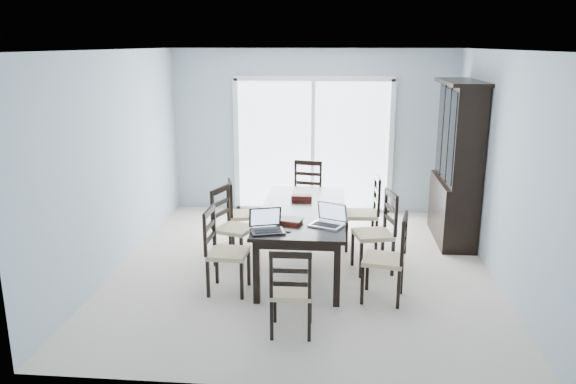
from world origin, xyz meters
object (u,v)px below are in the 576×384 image
object	(u,v)px
china_hutch	(457,164)
chair_right_far	(368,204)
chair_end_near	(291,283)
chair_left_mid	(228,217)
cell_phone	(286,231)
chair_left_near	(220,241)
hot_tub	(272,169)
chair_right_near	(393,249)
laptop_dark	(267,227)
game_box	(302,198)
chair_end_far	(306,187)
chair_left_far	(238,206)
dining_table	(303,215)
laptop_silver	(327,221)
chair_right_mid	(381,223)

from	to	relation	value
china_hutch	chair_right_far	xyz separation A→B (m)	(-1.21, -0.45, -0.47)
chair_right_far	chair_end_near	size ratio (longest dim) A/B	1.12
chair_left_mid	cell_phone	distance (m)	1.25
chair_left_near	hot_tub	xyz separation A→B (m)	(0.07, 4.24, -0.12)
chair_right_near	cell_phone	bearing A→B (deg)	102.30
chair_end_near	chair_left_near	bearing A→B (deg)	131.23
cell_phone	hot_tub	world-z (taller)	hot_tub
chair_left_mid	chair_right_far	xyz separation A→B (m)	(1.75, 0.69, 0.02)
chair_right_far	cell_phone	distance (m)	1.90
laptop_dark	game_box	bearing A→B (deg)	60.61
chair_right_near	chair_end_far	size ratio (longest dim) A/B	0.97
chair_right_far	chair_end_far	xyz separation A→B (m)	(-0.87, 0.84, -0.00)
cell_phone	chair_left_mid	bearing A→B (deg)	134.35
chair_left_far	hot_tub	world-z (taller)	chair_left_far
dining_table	chair_end_far	bearing A→B (deg)	91.83
chair_left_mid	game_box	size ratio (longest dim) A/B	4.26
chair_left_near	chair_left_far	size ratio (longest dim) A/B	1.05
chair_end_far	cell_phone	distance (m)	2.48
hot_tub	china_hutch	bearing A→B (deg)	-38.80
laptop_dark	cell_phone	distance (m)	0.20
chair_left_mid	chair_end_near	distance (m)	2.01
chair_end_far	cell_phone	world-z (taller)	chair_end_far
china_hutch	chair_left_far	world-z (taller)	china_hutch
laptop_silver	cell_phone	size ratio (longest dim) A/B	3.75
chair_right_far	laptop_dark	size ratio (longest dim) A/B	2.84
chair_left_mid	chair_right_near	distance (m)	2.14
dining_table	chair_right_mid	world-z (taller)	chair_right_mid
dining_table	laptop_silver	distance (m)	0.70
hot_tub	chair_end_near	bearing A→B (deg)	-81.34
chair_left_near	laptop_silver	xyz separation A→B (m)	(1.16, 0.12, 0.23)
chair_right_near	chair_right_far	size ratio (longest dim) A/B	0.97
chair_left_mid	game_box	bearing A→B (deg)	128.32
cell_phone	china_hutch	bearing A→B (deg)	48.17
dining_table	game_box	size ratio (longest dim) A/B	8.47
china_hutch	chair_right_near	xyz separation A→B (m)	(-1.02, -2.05, -0.49)
chair_right_mid	chair_end_near	xyz separation A→B (m)	(-0.94, -1.68, -0.06)
chair_right_far	cell_phone	bearing A→B (deg)	146.01
dining_table	cell_phone	size ratio (longest dim) A/B	19.86
dining_table	china_hutch	world-z (taller)	china_hutch
chair_end_near	chair_right_near	bearing A→B (deg)	39.26
chair_left_far	cell_phone	world-z (taller)	chair_left_far
chair_right_near	laptop_dark	world-z (taller)	chair_right_near
dining_table	chair_right_mid	distance (m)	0.94
dining_table	china_hutch	bearing A→B (deg)	31.71
chair_left_mid	game_box	xyz separation A→B (m)	(0.89, 0.30, 0.20)
china_hutch	chair_left_far	size ratio (longest dim) A/B	2.11
chair_left_far	cell_phone	distance (m)	1.76
laptop_silver	chair_end_far	bearing A→B (deg)	123.05
chair_end_near	laptop_silver	world-z (taller)	chair_end_near
chair_right_near	chair_end_far	bearing A→B (deg)	34.05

